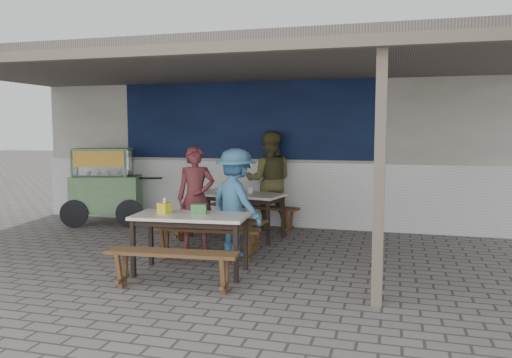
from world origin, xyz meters
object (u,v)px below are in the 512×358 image
object	(u,v)px
bench_right_street	(172,261)
condiment_bowl	(219,191)
bench_right_wall	(206,236)
patron_right_table	(236,202)
patron_wall_side	(269,180)
bench_left_street	(216,224)
vendor_cart	(105,183)
patron_street_side	(196,198)
table_right	(190,221)
condiment_jar	(250,190)
bench_left_wall	(254,211)
tissue_box	(165,208)
table_left	(236,198)
donation_box	(199,209)

from	to	relation	value
bench_right_street	condiment_bowl	size ratio (longest dim) A/B	7.43
bench_right_wall	patron_right_table	size ratio (longest dim) A/B	0.99
patron_wall_side	bench_right_street	bearing A→B (deg)	73.69
bench_left_street	vendor_cart	size ratio (longest dim) A/B	0.99
patron_street_side	patron_right_table	size ratio (longest dim) A/B	1.01
table_right	condiment_jar	bearing A→B (deg)	81.84
vendor_cart	patron_wall_side	bearing A→B (deg)	-10.64
vendor_cart	patron_wall_side	world-z (taller)	patron_wall_side
bench_right_wall	patron_street_side	xyz separation A→B (m)	(-0.38, 0.57, 0.44)
patron_right_table	bench_left_wall	bearing A→B (deg)	-48.99
vendor_cart	condiment_bowl	distance (m)	2.48
bench_right_street	tissue_box	bearing A→B (deg)	116.60
condiment_bowl	patron_street_side	bearing A→B (deg)	-91.49
table_left	patron_wall_side	size ratio (longest dim) A/B	0.94
bench_left_street	donation_box	size ratio (longest dim) A/B	8.94
bench_right_wall	patron_wall_side	world-z (taller)	patron_wall_side
bench_left_wall	patron_right_table	world-z (taller)	patron_right_table
condiment_jar	tissue_box	bearing A→B (deg)	-101.89
patron_street_side	tissue_box	distance (m)	1.26
bench_left_wall	donation_box	distance (m)	2.78
bench_right_street	patron_wall_side	bearing A→B (deg)	82.04
patron_street_side	bench_right_wall	bearing A→B (deg)	-79.13
bench_left_street	patron_wall_side	bearing A→B (deg)	83.39
bench_right_street	table_left	bearing A→B (deg)	88.16
vendor_cart	donation_box	xyz separation A→B (m)	(2.94, -2.54, 0.03)
bench_right_street	patron_street_side	distance (m)	2.02
table_left	bench_left_street	bearing A→B (deg)	-90.00
table_right	patron_wall_side	world-z (taller)	patron_wall_side
bench_left_street	donation_box	world-z (taller)	donation_box
vendor_cart	patron_wall_side	distance (m)	3.14
patron_wall_side	table_right	bearing A→B (deg)	71.93
donation_box	table_right	bearing A→B (deg)	-138.89
bench_right_wall	bench_left_wall	bearing A→B (deg)	82.74
condiment_bowl	patron_right_table	bearing A→B (deg)	-59.44
patron_right_table	bench_left_street	bearing A→B (deg)	-10.29
table_right	patron_street_side	distance (m)	1.32
patron_wall_side	tissue_box	bearing A→B (deg)	65.53
table_left	patron_street_side	distance (m)	0.98
patron_wall_side	tissue_box	size ratio (longest dim) A/B	12.94
table_left	donation_box	size ratio (longest dim) A/B	8.83
table_right	patron_right_table	distance (m)	1.09
vendor_cart	bench_right_street	bearing A→B (deg)	-66.26
tissue_box	table_right	bearing A→B (deg)	1.76
bench_left_street	condiment_jar	world-z (taller)	condiment_jar
table_right	donation_box	xyz separation A→B (m)	(0.08, 0.07, 0.14)
patron_street_side	condiment_jar	world-z (taller)	patron_street_side
vendor_cart	donation_box	distance (m)	3.89
table_right	patron_street_side	xyz separation A→B (m)	(-0.44, 1.24, 0.11)
bench_left_street	condiment_bowl	distance (m)	0.83
patron_street_side	patron_right_table	distance (m)	0.72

